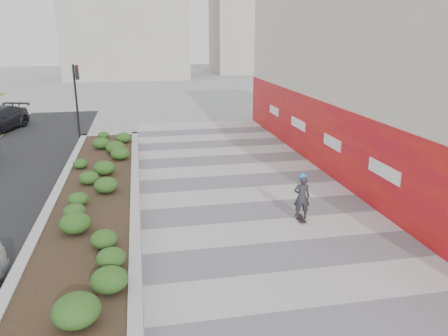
# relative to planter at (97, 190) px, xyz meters

# --- Properties ---
(ground) EXTENTS (160.00, 160.00, 0.00)m
(ground) POSITION_rel_planter_xyz_m (5.50, -7.00, -0.42)
(ground) COLOR gray
(ground) RESTS_ON ground
(walkway) EXTENTS (8.00, 36.00, 0.01)m
(walkway) POSITION_rel_planter_xyz_m (5.50, -4.00, -0.41)
(walkway) COLOR #A8A8AD
(walkway) RESTS_ON ground
(building) EXTENTS (6.04, 24.08, 8.00)m
(building) POSITION_rel_planter_xyz_m (12.48, 1.98, 3.56)
(building) COLOR beige
(building) RESTS_ON ground
(planter) EXTENTS (3.00, 18.00, 0.90)m
(planter) POSITION_rel_planter_xyz_m (0.00, 0.00, 0.00)
(planter) COLOR #9E9EA0
(planter) RESTS_ON ground
(traffic_signal_near) EXTENTS (0.33, 0.28, 4.20)m
(traffic_signal_near) POSITION_rel_planter_xyz_m (-1.73, 10.50, 2.34)
(traffic_signal_near) COLOR black
(traffic_signal_near) RESTS_ON ground
(distant_bldg_north_l) EXTENTS (16.00, 12.00, 20.00)m
(distant_bldg_north_l) POSITION_rel_planter_xyz_m (0.50, 48.00, 9.58)
(distant_bldg_north_l) COLOR #ADAAA3
(distant_bldg_north_l) RESTS_ON ground
(manhole_cover) EXTENTS (0.44, 0.44, 0.01)m
(manhole_cover) POSITION_rel_planter_xyz_m (6.00, -4.00, -0.42)
(manhole_cover) COLOR #595654
(manhole_cover) RESTS_ON ground
(skateboarder) EXTENTS (0.58, 0.74, 1.60)m
(skateboarder) POSITION_rel_planter_xyz_m (6.62, -3.02, 0.39)
(skateboarder) COLOR beige
(skateboarder) RESTS_ON ground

